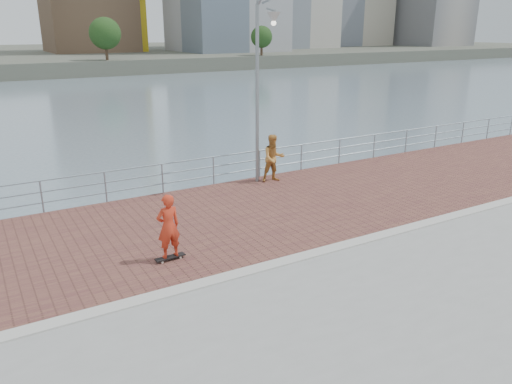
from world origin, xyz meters
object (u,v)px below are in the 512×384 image
street_lamp (264,59)px  skateboarder (168,226)px  bystander (274,158)px  guardrail (188,171)px

street_lamp → skateboarder: street_lamp is taller
skateboarder → bystander: bearing=-147.0°
guardrail → skateboarder: skateboarder is taller
guardrail → bystander: bearing=-14.1°
skateboarder → street_lamp: bearing=-145.3°
street_lamp → skateboarder: bearing=-141.3°
guardrail → bystander: 3.34m
street_lamp → bystander: (0.55, 0.17, -3.75)m
skateboarder → bystander: bystander is taller
guardrail → skateboarder: 6.09m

